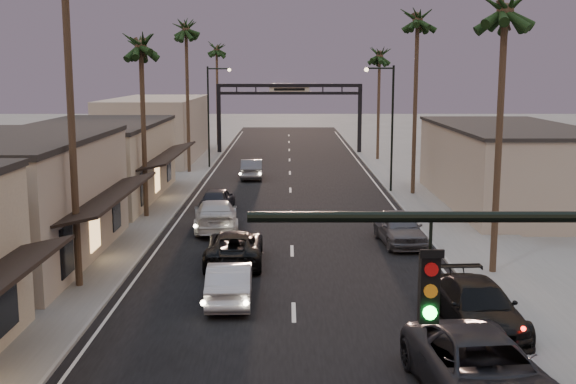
{
  "coord_description": "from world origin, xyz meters",
  "views": [
    {
      "loc": [
        -0.24,
        -5.98,
        8.64
      ],
      "look_at": [
        -0.19,
        30.41,
        2.5
      ],
      "focal_mm": 45.0,
      "sensor_mm": 36.0,
      "label": 1
    }
  ],
  "objects_px": {
    "palm_ld": "(186,24)",
    "oncoming_pickup": "(234,247)",
    "oncoming_silver": "(230,282)",
    "curbside_near": "(483,371)",
    "streetlight_left": "(211,109)",
    "palm_lc": "(140,38)",
    "streetlight_right": "(388,118)",
    "palm_ra": "(506,0)",
    "palm_rc": "(380,51)",
    "arch": "(289,101)",
    "curbside_black": "(478,307)",
    "palm_far": "(217,46)",
    "palm_rb": "(418,14)"
  },
  "relations": [
    {
      "from": "palm_ld",
      "to": "oncoming_pickup",
      "type": "bearing_deg",
      "value": -78.44
    },
    {
      "from": "oncoming_silver",
      "to": "palm_ld",
      "type": "bearing_deg",
      "value": -82.07
    },
    {
      "from": "curbside_near",
      "to": "palm_ld",
      "type": "bearing_deg",
      "value": 101.12
    },
    {
      "from": "streetlight_left",
      "to": "palm_lc",
      "type": "distance_m",
      "value": 22.65
    },
    {
      "from": "palm_lc",
      "to": "palm_ld",
      "type": "relative_size",
      "value": 0.86
    },
    {
      "from": "palm_lc",
      "to": "oncoming_silver",
      "type": "height_order",
      "value": "palm_lc"
    },
    {
      "from": "streetlight_right",
      "to": "oncoming_pickup",
      "type": "xyz_separation_m",
      "value": [
        -9.54,
        -19.22,
        -4.57
      ]
    },
    {
      "from": "palm_lc",
      "to": "palm_ra",
      "type": "height_order",
      "value": "palm_ra"
    },
    {
      "from": "palm_lc",
      "to": "palm_rc",
      "type": "xyz_separation_m",
      "value": [
        17.2,
        28.0,
        0.0
      ]
    },
    {
      "from": "arch",
      "to": "palm_ld",
      "type": "height_order",
      "value": "palm_ld"
    },
    {
      "from": "palm_ra",
      "to": "curbside_black",
      "type": "distance_m",
      "value": 12.81
    },
    {
      "from": "curbside_black",
      "to": "streetlight_left",
      "type": "bearing_deg",
      "value": 104.12
    },
    {
      "from": "palm_rc",
      "to": "palm_ra",
      "type": "bearing_deg",
      "value": -90.0
    },
    {
      "from": "arch",
      "to": "curbside_near",
      "type": "bearing_deg",
      "value": -85.22
    },
    {
      "from": "arch",
      "to": "palm_far",
      "type": "xyz_separation_m",
      "value": [
        -8.3,
        8.0,
        5.91
      ]
    },
    {
      "from": "palm_rc",
      "to": "palm_rb",
      "type": "bearing_deg",
      "value": -90.0
    },
    {
      "from": "streetlight_right",
      "to": "curbside_near",
      "type": "bearing_deg",
      "value": -93.53
    },
    {
      "from": "streetlight_right",
      "to": "oncoming_pickup",
      "type": "distance_m",
      "value": 21.94
    },
    {
      "from": "oncoming_silver",
      "to": "palm_lc",
      "type": "bearing_deg",
      "value": -70.68
    },
    {
      "from": "palm_rc",
      "to": "oncoming_silver",
      "type": "height_order",
      "value": "palm_rc"
    },
    {
      "from": "arch",
      "to": "palm_far",
      "type": "distance_m",
      "value": 12.96
    },
    {
      "from": "streetlight_right",
      "to": "oncoming_silver",
      "type": "distance_m",
      "value": 26.82
    },
    {
      "from": "palm_lc",
      "to": "curbside_black",
      "type": "relative_size",
      "value": 2.21
    },
    {
      "from": "palm_far",
      "to": "curbside_black",
      "type": "xyz_separation_m",
      "value": [
        14.5,
        -60.71,
        -10.64
      ]
    },
    {
      "from": "arch",
      "to": "palm_lc",
      "type": "height_order",
      "value": "palm_lc"
    },
    {
      "from": "palm_far",
      "to": "curbside_near",
      "type": "relative_size",
      "value": 2.05
    },
    {
      "from": "palm_far",
      "to": "oncoming_silver",
      "type": "height_order",
      "value": "palm_far"
    },
    {
      "from": "palm_lc",
      "to": "palm_far",
      "type": "height_order",
      "value": "palm_far"
    },
    {
      "from": "curbside_black",
      "to": "palm_ra",
      "type": "bearing_deg",
      "value": 66.58
    },
    {
      "from": "palm_rc",
      "to": "oncoming_pickup",
      "type": "bearing_deg",
      "value": -106.36
    },
    {
      "from": "streetlight_right",
      "to": "palm_ld",
      "type": "xyz_separation_m",
      "value": [
        -15.52,
        10.0,
        7.09
      ]
    },
    {
      "from": "palm_rb",
      "to": "oncoming_pickup",
      "type": "height_order",
      "value": "palm_rb"
    },
    {
      "from": "streetlight_right",
      "to": "curbside_black",
      "type": "bearing_deg",
      "value": -91.49
    },
    {
      "from": "palm_lc",
      "to": "palm_far",
      "type": "distance_m",
      "value": 42.01
    },
    {
      "from": "palm_far",
      "to": "oncoming_silver",
      "type": "xyz_separation_m",
      "value": [
        5.89,
        -57.72,
        -10.68
      ]
    },
    {
      "from": "palm_ra",
      "to": "palm_far",
      "type": "bearing_deg",
      "value": 107.38
    },
    {
      "from": "arch",
      "to": "palm_rb",
      "type": "relative_size",
      "value": 1.07
    },
    {
      "from": "streetlight_left",
      "to": "palm_rb",
      "type": "bearing_deg",
      "value": -42.05
    },
    {
      "from": "palm_rb",
      "to": "curbside_near",
      "type": "distance_m",
      "value": 34.41
    },
    {
      "from": "streetlight_right",
      "to": "palm_ra",
      "type": "xyz_separation_m",
      "value": [
        1.68,
        -21.0,
        6.11
      ]
    },
    {
      "from": "palm_ld",
      "to": "curbside_near",
      "type": "xyz_separation_m",
      "value": [
        13.47,
        -43.21,
        -11.52
      ]
    },
    {
      "from": "streetlight_right",
      "to": "oncoming_silver",
      "type": "relative_size",
      "value": 1.93
    },
    {
      "from": "arch",
      "to": "oncoming_silver",
      "type": "xyz_separation_m",
      "value": [
        -2.41,
        -49.72,
        -4.77
      ]
    },
    {
      "from": "palm_rc",
      "to": "oncoming_silver",
      "type": "bearing_deg",
      "value": -104.13
    },
    {
      "from": "palm_rc",
      "to": "oncoming_pickup",
      "type": "xyz_separation_m",
      "value": [
        -11.22,
        -38.22,
        -9.71
      ]
    },
    {
      "from": "palm_rb",
      "to": "oncoming_silver",
      "type": "distance_m",
      "value": 28.63
    },
    {
      "from": "palm_ra",
      "to": "palm_far",
      "type": "height_order",
      "value": "same"
    },
    {
      "from": "arch",
      "to": "palm_ra",
      "type": "xyz_separation_m",
      "value": [
        8.6,
        -46.0,
        5.91
      ]
    },
    {
      "from": "palm_lc",
      "to": "curbside_near",
      "type": "xyz_separation_m",
      "value": [
        13.47,
        -24.21,
        -9.58
      ]
    },
    {
      "from": "streetlight_right",
      "to": "oncoming_silver",
      "type": "height_order",
      "value": "streetlight_right"
    }
  ]
}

